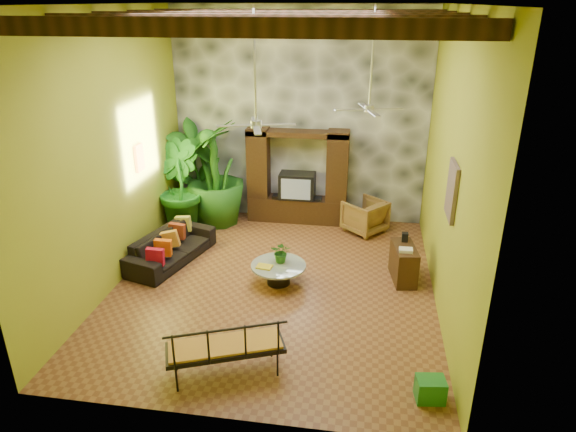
% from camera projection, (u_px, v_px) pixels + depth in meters
% --- Properties ---
extents(ground, '(7.00, 7.00, 0.00)m').
position_uv_depth(ground, '(275.00, 284.00, 9.90)').
color(ground, brown).
rests_on(ground, ground).
extents(ceiling, '(6.00, 7.00, 0.02)m').
position_uv_depth(ceiling, '(271.00, 4.00, 7.96)').
color(ceiling, silver).
rests_on(ceiling, back_wall).
extents(back_wall, '(6.00, 0.02, 5.00)m').
position_uv_depth(back_wall, '(300.00, 117.00, 12.12)').
color(back_wall, '#A0A625').
rests_on(back_wall, ground).
extents(left_wall, '(0.02, 7.00, 5.00)m').
position_uv_depth(left_wall, '(112.00, 152.00, 9.36)').
color(left_wall, '#A0A625').
rests_on(left_wall, ground).
extents(right_wall, '(0.02, 7.00, 5.00)m').
position_uv_depth(right_wall, '(451.00, 167.00, 8.50)').
color(right_wall, '#A0A625').
rests_on(right_wall, ground).
extents(stone_accent_wall, '(5.98, 0.10, 4.98)m').
position_uv_depth(stone_accent_wall, '(300.00, 118.00, 12.06)').
color(stone_accent_wall, '#3A3D41').
rests_on(stone_accent_wall, ground).
extents(ceiling_beams, '(5.95, 5.36, 0.22)m').
position_uv_depth(ceiling_beams, '(272.00, 19.00, 8.04)').
color(ceiling_beams, '#361E11').
rests_on(ceiling_beams, ceiling).
extents(entertainment_center, '(2.40, 0.55, 2.30)m').
position_uv_depth(entertainment_center, '(297.00, 184.00, 12.38)').
color(entertainment_center, black).
rests_on(entertainment_center, ground).
extents(ceiling_fan_front, '(1.28, 1.28, 1.86)m').
position_uv_depth(ceiling_fan_front, '(256.00, 112.00, 8.24)').
color(ceiling_fan_front, '#BDBCC2').
rests_on(ceiling_fan_front, ceiling).
extents(ceiling_fan_back, '(1.28, 1.28, 1.86)m').
position_uv_depth(ceiling_fan_back, '(370.00, 97.00, 9.45)').
color(ceiling_fan_back, '#BDBCC2').
rests_on(ceiling_fan_back, ceiling).
extents(wall_art_mask, '(0.06, 0.32, 0.55)m').
position_uv_depth(wall_art_mask, '(139.00, 158.00, 10.42)').
color(wall_art_mask, yellow).
rests_on(wall_art_mask, left_wall).
extents(wall_art_painting, '(0.06, 0.70, 0.90)m').
position_uv_depth(wall_art_painting, '(452.00, 191.00, 8.04)').
color(wall_art_painting, navy).
rests_on(wall_art_painting, right_wall).
extents(sofa, '(1.40, 2.29, 0.63)m').
position_uv_depth(sofa, '(171.00, 247.00, 10.67)').
color(sofa, black).
rests_on(sofa, ground).
extents(wicker_armchair, '(1.19, 1.19, 0.78)m').
position_uv_depth(wicker_armchair, '(365.00, 216.00, 12.00)').
color(wicker_armchair, olive).
rests_on(wicker_armchair, ground).
extents(tall_plant_a, '(1.56, 1.53, 2.48)m').
position_uv_depth(tall_plant_a, '(196.00, 171.00, 12.42)').
color(tall_plant_a, '#216119').
rests_on(tall_plant_a, ground).
extents(tall_plant_b, '(1.51, 1.51, 2.15)m').
position_uv_depth(tall_plant_b, '(178.00, 187.00, 11.82)').
color(tall_plant_b, '#1D6A1C').
rests_on(tall_plant_b, ground).
extents(tall_plant_c, '(1.45, 1.45, 2.52)m').
position_uv_depth(tall_plant_c, '(215.00, 173.00, 12.17)').
color(tall_plant_c, '#24651A').
rests_on(tall_plant_c, ground).
extents(coffee_table, '(1.06, 1.06, 0.40)m').
position_uv_depth(coffee_table, '(279.00, 271.00, 9.84)').
color(coffee_table, black).
rests_on(coffee_table, ground).
extents(centerpiece_plant, '(0.39, 0.34, 0.43)m').
position_uv_depth(centerpiece_plant, '(281.00, 252.00, 9.81)').
color(centerpiece_plant, '#215817').
rests_on(centerpiece_plant, coffee_table).
extents(yellow_tray, '(0.32, 0.25, 0.03)m').
position_uv_depth(yellow_tray, '(264.00, 267.00, 9.67)').
color(yellow_tray, yellow).
rests_on(yellow_tray, coffee_table).
extents(iron_bench, '(1.77, 1.21, 0.57)m').
position_uv_depth(iron_bench, '(224.00, 346.00, 7.27)').
color(iron_bench, black).
rests_on(iron_bench, ground).
extents(side_console, '(0.53, 0.93, 0.70)m').
position_uv_depth(side_console, '(404.00, 263.00, 9.94)').
color(side_console, '#3D1B13').
rests_on(side_console, ground).
extents(green_bin, '(0.42, 0.34, 0.34)m').
position_uv_depth(green_bin, '(430.00, 389.00, 6.98)').
color(green_bin, '#1F7639').
rests_on(green_bin, ground).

